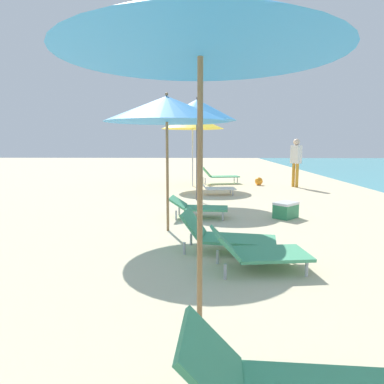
{
  "coord_description": "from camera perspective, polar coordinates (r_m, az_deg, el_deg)",
  "views": [
    {
      "loc": [
        -0.39,
        3.57,
        1.63
      ],
      "look_at": [
        -0.5,
        8.81,
        0.88
      ],
      "focal_mm": 32.8,
      "sensor_mm": 36.0,
      "label": 1
    }
  ],
  "objects": [
    {
      "name": "umbrella_third",
      "position": [
        3.2,
        1.38,
        25.87
      ],
      "size": [
        2.4,
        2.4,
        2.94
      ],
      "color": "olive",
      "rests_on": "ground"
    },
    {
      "name": "lounger_third_shoreside",
      "position": [
        4.61,
        10.56,
        -9.37
      ],
      "size": [
        1.28,
        0.78,
        0.53
      ],
      "rotation": [
        0.0,
        0.0,
        0.11
      ],
      "color": "#4CA572",
      "rests_on": "ground"
    },
    {
      "name": "umbrella_fourth",
      "position": [
        6.39,
        -4.12,
        13.29
      ],
      "size": [
        2.23,
        2.23,
        2.5
      ],
      "color": "olive",
      "rests_on": "ground"
    },
    {
      "name": "lounger_fourth_shoreside",
      "position": [
        7.59,
        0.97,
        -2.4
      ],
      "size": [
        1.29,
        0.68,
        0.46
      ],
      "rotation": [
        0.0,
        0.0,
        -0.08
      ],
      "color": "#4CA572",
      "rests_on": "ground"
    },
    {
      "name": "lounger_fourth_inland",
      "position": [
        5.28,
        5.36,
        -6.97
      ],
      "size": [
        1.46,
        0.82,
        0.6
      ],
      "rotation": [
        0.0,
        0.0,
        -0.18
      ],
      "color": "#4CA572",
      "rests_on": "ground"
    },
    {
      "name": "umbrella_fifth",
      "position": [
        9.79,
        0.84,
        13.17
      ],
      "size": [
        2.15,
        2.15,
        2.84
      ],
      "color": "#4C4C51",
      "rests_on": "ground"
    },
    {
      "name": "lounger_fifth_shoreside",
      "position": [
        10.87,
        3.73,
        0.81
      ],
      "size": [
        1.22,
        0.64,
        0.54
      ],
      "rotation": [
        0.0,
        0.0,
        0.08
      ],
      "color": "white",
      "rests_on": "ground"
    },
    {
      "name": "umbrella_farthest",
      "position": [
        12.95,
        0.1,
        11.27
      ],
      "size": [
        2.28,
        2.28,
        2.65
      ],
      "color": "silver",
      "rests_on": "ground"
    },
    {
      "name": "lounger_farthest_shoreside",
      "position": [
        13.92,
        4.4,
        2.73
      ],
      "size": [
        1.57,
        0.82,
        0.68
      ],
      "rotation": [
        0.0,
        0.0,
        0.18
      ],
      "color": "#4CA572",
      "rests_on": "ground"
    },
    {
      "name": "person_walking_near",
      "position": [
        13.29,
        16.54,
        5.37
      ],
      "size": [
        0.38,
        0.42,
        1.75
      ],
      "rotation": [
        0.0,
        0.0,
        3.71
      ],
      "color": "orange",
      "rests_on": "ground"
    },
    {
      "name": "cooler_box",
      "position": [
        7.85,
        14.99,
        -2.85
      ],
      "size": [
        0.61,
        0.61,
        0.35
      ],
      "color": "#338C59",
      "rests_on": "ground"
    },
    {
      "name": "beach_ball",
      "position": [
        13.61,
        10.81,
        1.73
      ],
      "size": [
        0.3,
        0.3,
        0.3
      ],
      "primitive_type": "sphere",
      "color": "orange",
      "rests_on": "ground"
    }
  ]
}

